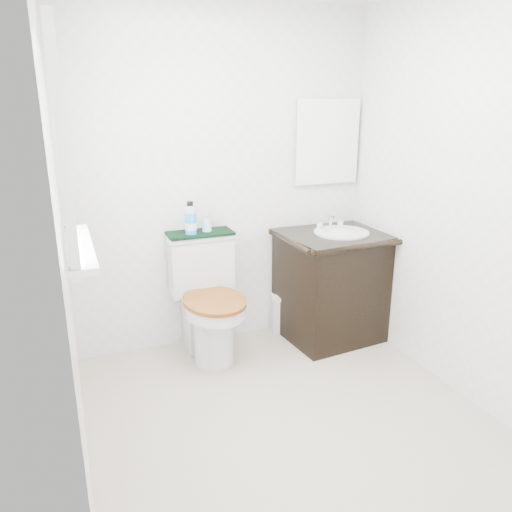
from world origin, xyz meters
TOP-DOWN VIEW (x-y plane):
  - floor at (0.00, 0.00)m, footprint 2.40×2.40m
  - wall_back at (0.00, 1.20)m, footprint 2.40×0.00m
  - wall_front at (0.00, -1.20)m, footprint 2.40×0.00m
  - wall_left at (-1.10, 0.00)m, footprint 0.00×2.40m
  - wall_right at (1.10, 0.00)m, footprint 0.00×2.40m
  - window at (-1.07, 0.25)m, footprint 0.02×0.70m
  - mirror at (0.82, 1.18)m, footprint 0.50×0.02m
  - toilet at (-0.21, 0.96)m, footprint 0.47×0.65m
  - vanity at (0.77, 0.90)m, footprint 0.83×0.72m
  - trash_bin at (0.45, 1.10)m, footprint 0.24×0.21m
  - towel at (-0.21, 1.09)m, footprint 0.45×0.22m
  - mouthwash_bottle at (-0.28, 1.06)m, footprint 0.08×0.08m
  - cup at (-0.16, 1.10)m, footprint 0.07×0.07m
  - soap_bar at (0.71, 1.02)m, footprint 0.06×0.04m

SIDE VIEW (x-z plane):
  - floor at x=0.00m, z-range 0.00..0.00m
  - trash_bin at x=0.45m, z-range 0.00..0.31m
  - toilet at x=-0.21m, z-range -0.05..0.80m
  - vanity at x=0.77m, z-range -0.03..0.89m
  - soap_bar at x=0.71m, z-range 0.82..0.84m
  - towel at x=-0.21m, z-range 0.85..0.87m
  - cup at x=-0.16m, z-range 0.87..0.96m
  - mouthwash_bottle at x=-0.28m, z-range 0.86..1.09m
  - wall_back at x=0.00m, z-range 0.00..2.40m
  - wall_front at x=0.00m, z-range 0.00..2.40m
  - wall_left at x=-1.10m, z-range 0.00..2.40m
  - wall_right at x=1.10m, z-range 0.00..2.40m
  - mirror at x=0.82m, z-range 1.15..1.75m
  - window at x=-1.07m, z-range 1.10..2.00m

